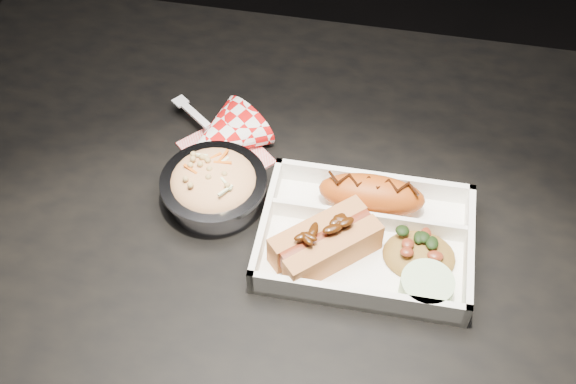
# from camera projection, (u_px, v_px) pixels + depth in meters

# --- Properties ---
(dining_table) EXTENTS (1.20, 0.80, 0.75)m
(dining_table) POSITION_uv_depth(u_px,v_px,m) (325.00, 263.00, 0.97)
(dining_table) COLOR black
(dining_table) RESTS_ON ground
(food_tray) EXTENTS (0.25, 0.18, 0.04)m
(food_tray) POSITION_uv_depth(u_px,v_px,m) (365.00, 240.00, 0.87)
(food_tray) COLOR white
(food_tray) RESTS_ON dining_table
(fried_pastry) EXTENTS (0.13, 0.05, 0.05)m
(fried_pastry) POSITION_uv_depth(u_px,v_px,m) (372.00, 194.00, 0.88)
(fried_pastry) COLOR #BA4D12
(fried_pastry) RESTS_ON food_tray
(hotdog) EXTENTS (0.13, 0.13, 0.06)m
(hotdog) POSITION_uv_depth(u_px,v_px,m) (325.00, 242.00, 0.84)
(hotdog) COLOR #BC7640
(hotdog) RESTS_ON food_tray
(fried_rice_mound) EXTENTS (0.09, 0.07, 0.03)m
(fried_rice_mound) POSITION_uv_depth(u_px,v_px,m) (420.00, 250.00, 0.84)
(fried_rice_mound) COLOR olive
(fried_rice_mound) RESTS_ON food_tray
(cupcake_liner) EXTENTS (0.06, 0.06, 0.03)m
(cupcake_liner) POSITION_uv_depth(u_px,v_px,m) (426.00, 288.00, 0.81)
(cupcake_liner) COLOR beige
(cupcake_liner) RESTS_ON food_tray
(foil_coleslaw_cup) EXTENTS (0.13, 0.13, 0.06)m
(foil_coleslaw_cup) POSITION_uv_depth(u_px,v_px,m) (214.00, 185.00, 0.90)
(foil_coleslaw_cup) COLOR silver
(foil_coleslaw_cup) RESTS_ON dining_table
(napkin_fork) EXTENTS (0.16, 0.15, 0.10)m
(napkin_fork) POSITION_uv_depth(u_px,v_px,m) (220.00, 139.00, 0.96)
(napkin_fork) COLOR red
(napkin_fork) RESTS_ON dining_table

